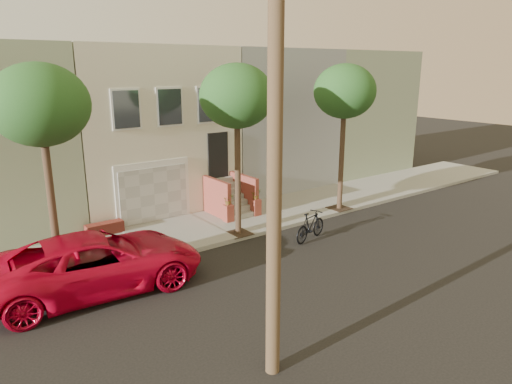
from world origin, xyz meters
TOP-DOWN VIEW (x-y plane):
  - ground at (0.00, 0.00)m, footprint 90.00×90.00m
  - sidewalk at (0.00, 5.35)m, footprint 40.00×3.70m
  - house_row at (0.00, 11.19)m, footprint 33.10×11.70m
  - tree_left at (-5.50, 3.90)m, footprint 2.70×2.57m
  - tree_mid at (1.00, 3.90)m, footprint 2.70×2.57m
  - tree_right at (6.50, 3.90)m, footprint 2.70×2.57m
  - pickup_truck at (-4.71, 2.78)m, footprint 6.28×3.27m
  - motorcycle at (3.00, 2.05)m, footprint 1.93×0.99m

SIDE VIEW (x-z plane):
  - ground at x=0.00m, z-range 0.00..0.00m
  - sidewalk at x=0.00m, z-range 0.00..0.15m
  - motorcycle at x=3.00m, z-range 0.00..1.12m
  - pickup_truck at x=-4.71m, z-range 0.00..1.69m
  - house_row at x=0.00m, z-range 0.14..7.14m
  - tree_left at x=-5.50m, z-range 2.11..8.41m
  - tree_mid at x=1.00m, z-range 2.11..8.41m
  - tree_right at x=6.50m, z-range 2.11..8.41m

